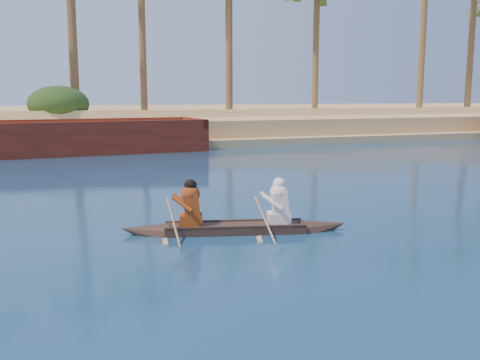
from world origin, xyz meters
name	(u,v)px	position (x,y,z in m)	size (l,w,h in m)	color
canoe	(235,221)	(8.00, 5.79, 0.23)	(4.38, 1.66, 1.21)	#39291F
barge_mid	(89,139)	(6.59, 22.00, 0.62)	(10.76, 4.14, 1.76)	maroon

